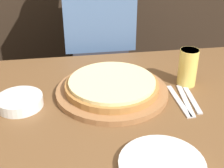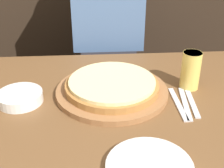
% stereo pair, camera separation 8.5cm
% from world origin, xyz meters
% --- Properties ---
extents(pizza_on_board, '(0.40, 0.40, 0.06)m').
position_xyz_m(pizza_on_board, '(0.02, 0.10, 0.80)').
color(pizza_on_board, '#99663D').
rests_on(pizza_on_board, dining_table).
extents(beer_glass, '(0.07, 0.07, 0.14)m').
position_xyz_m(beer_glass, '(0.31, 0.12, 0.85)').
color(beer_glass, '#E5C65B').
rests_on(beer_glass, dining_table).
extents(dinner_plate, '(0.23, 0.23, 0.02)m').
position_xyz_m(dinner_plate, '(0.09, -0.29, 0.78)').
color(dinner_plate, silver).
rests_on(dinner_plate, dining_table).
extents(side_bowl, '(0.16, 0.16, 0.04)m').
position_xyz_m(side_bowl, '(-0.30, 0.06, 0.79)').
color(side_bowl, silver).
rests_on(side_bowl, dining_table).
extents(fork, '(0.02, 0.21, 0.00)m').
position_xyz_m(fork, '(0.24, 0.01, 0.77)').
color(fork, silver).
rests_on(fork, dining_table).
extents(dinner_knife, '(0.04, 0.21, 0.00)m').
position_xyz_m(dinner_knife, '(0.26, 0.01, 0.77)').
color(dinner_knife, silver).
rests_on(dinner_knife, dining_table).
extents(spoon, '(0.03, 0.18, 0.00)m').
position_xyz_m(spoon, '(0.29, 0.01, 0.77)').
color(spoon, silver).
rests_on(spoon, dining_table).
extents(diner_person, '(0.34, 0.20, 1.37)m').
position_xyz_m(diner_person, '(0.03, 0.63, 0.68)').
color(diner_person, '#33333D').
rests_on(diner_person, ground_plane).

